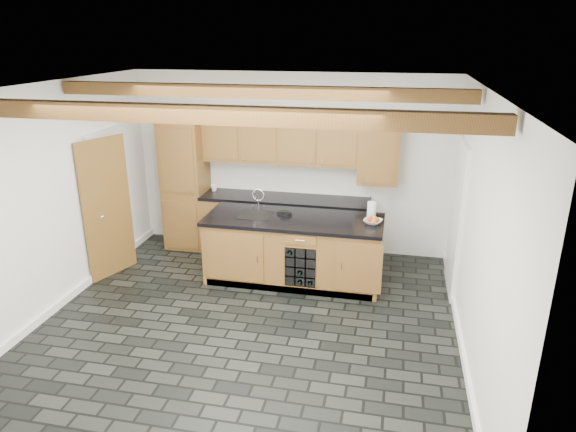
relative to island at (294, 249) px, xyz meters
name	(u,v)px	position (x,y,z in m)	size (l,w,h in m)	color
ground	(248,323)	(-0.31, -1.28, -0.46)	(5.00, 5.00, 0.00)	black
room_shell	(251,191)	(-0.39, -0.75, 1.06)	(5.01, 5.00, 5.00)	white
back_cabinetry	(263,192)	(-0.68, 0.95, 0.51)	(3.65, 0.62, 2.20)	brown
island	(294,249)	(0.00, 0.00, 0.00)	(2.48, 0.96, 0.93)	brown
faucet	(256,212)	(-0.56, 0.05, 0.50)	(0.45, 0.40, 0.34)	black
kitchen_scale	(284,213)	(-0.16, 0.11, 0.49)	(0.21, 0.16, 0.06)	black
fruit_bowl	(373,222)	(1.07, 0.02, 0.49)	(0.24, 0.24, 0.06)	beige
fruit_cluster	(373,219)	(1.07, 0.02, 0.53)	(0.16, 0.17, 0.07)	#BC3E19
paper_towel	(372,210)	(1.04, 0.27, 0.57)	(0.12, 0.12, 0.22)	white
mug	(214,188)	(-1.52, 1.02, 0.51)	(0.11, 0.11, 0.10)	white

